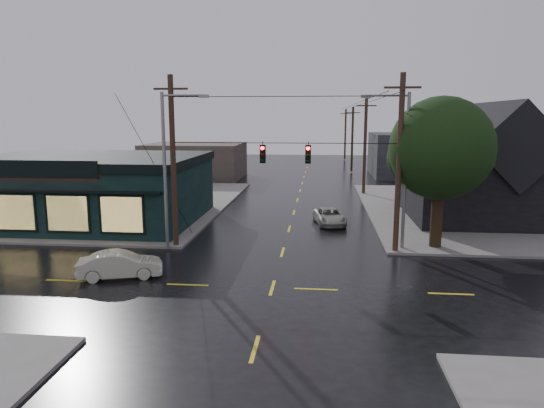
# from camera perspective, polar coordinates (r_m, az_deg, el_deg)

# --- Properties ---
(ground_plane) EXTENTS (160.00, 160.00, 0.00)m
(ground_plane) POSITION_cam_1_polar(r_m,az_deg,el_deg) (22.66, 0.04, -9.83)
(ground_plane) COLOR black
(sidewalk_nw) EXTENTS (28.00, 28.00, 0.15)m
(sidewalk_nw) POSITION_cam_1_polar(r_m,az_deg,el_deg) (47.37, -22.19, 0.10)
(sidewalk_nw) COLOR slate
(sidewalk_nw) RESTS_ON ground
(sidewalk_ne) EXTENTS (28.00, 28.00, 0.15)m
(sidewalk_ne) POSITION_cam_1_polar(r_m,az_deg,el_deg) (45.56, 28.75, -0.78)
(sidewalk_ne) COLOR slate
(sidewalk_ne) RESTS_ON ground
(pizza_shop) EXTENTS (16.30, 12.34, 4.90)m
(pizza_shop) POSITION_cam_1_polar(r_m,az_deg,el_deg) (38.53, -20.71, 1.78)
(pizza_shop) COLOR black
(pizza_shop) RESTS_ON ground
(ne_building) EXTENTS (12.60, 11.60, 8.75)m
(ne_building) POSITION_cam_1_polar(r_m,az_deg,el_deg) (40.44, 24.38, 4.63)
(ne_building) COLOR black
(ne_building) RESTS_ON ground
(corner_tree) EXTENTS (6.00, 6.00, 8.83)m
(corner_tree) POSITION_cam_1_polar(r_m,az_deg,el_deg) (29.76, 19.25, 6.13)
(corner_tree) COLOR black
(corner_tree) RESTS_ON ground
(utility_pole_nw) EXTENTS (2.00, 0.32, 10.15)m
(utility_pole_nw) POSITION_cam_1_polar(r_m,az_deg,el_deg) (30.01, -11.19, -4.98)
(utility_pole_nw) COLOR #312315
(utility_pole_nw) RESTS_ON ground
(utility_pole_ne) EXTENTS (2.00, 0.32, 10.15)m
(utility_pole_ne) POSITION_cam_1_polar(r_m,az_deg,el_deg) (29.09, 14.26, -5.60)
(utility_pole_ne) COLOR #312315
(utility_pole_ne) RESTS_ON ground
(utility_pole_far_a) EXTENTS (2.00, 0.32, 9.65)m
(utility_pole_far_a) POSITION_cam_1_polar(r_m,az_deg,el_deg) (49.99, 10.69, 1.10)
(utility_pole_far_a) COLOR #312315
(utility_pole_far_a) RESTS_ON ground
(utility_pole_far_b) EXTENTS (2.00, 0.32, 9.15)m
(utility_pole_far_b) POSITION_cam_1_polar(r_m,az_deg,el_deg) (69.76, 9.31, 3.69)
(utility_pole_far_b) COLOR #312315
(utility_pole_far_b) RESTS_ON ground
(utility_pole_far_c) EXTENTS (2.00, 0.32, 9.15)m
(utility_pole_far_c) POSITION_cam_1_polar(r_m,az_deg,el_deg) (89.63, 8.54, 5.13)
(utility_pole_far_c) COLOR #312315
(utility_pole_far_c) RESTS_ON ground
(span_signal_assembly) EXTENTS (13.00, 0.48, 1.23)m
(span_signal_assembly) POSITION_cam_1_polar(r_m,az_deg,el_deg) (27.83, 1.57, 5.95)
(span_signal_assembly) COLOR black
(span_signal_assembly) RESTS_ON ground
(streetlight_nw) EXTENTS (5.40, 0.30, 9.15)m
(streetlight_nw) POSITION_cam_1_polar(r_m,az_deg,el_deg) (29.46, -12.15, -5.31)
(streetlight_nw) COLOR gray
(streetlight_nw) RESTS_ON ground
(streetlight_ne) EXTENTS (5.40, 0.30, 9.15)m
(streetlight_ne) POSITION_cam_1_polar(r_m,az_deg,el_deg) (29.83, 15.02, -5.24)
(streetlight_ne) COLOR gray
(streetlight_ne) RESTS_ON ground
(bg_building_west) EXTENTS (12.00, 10.00, 4.40)m
(bg_building_west) POSITION_cam_1_polar(r_m,az_deg,el_deg) (63.51, -9.03, 5.06)
(bg_building_west) COLOR #41362F
(bg_building_west) RESTS_ON ground
(bg_building_east) EXTENTS (14.00, 12.00, 5.60)m
(bg_building_east) POSITION_cam_1_polar(r_m,az_deg,el_deg) (67.81, 17.61, 5.54)
(bg_building_east) COLOR #242429
(bg_building_east) RESTS_ON ground
(sedan_cream) EXTENTS (4.23, 2.54, 1.32)m
(sedan_cream) POSITION_cam_1_polar(r_m,az_deg,el_deg) (24.93, -17.43, -6.84)
(sedan_cream) COLOR #B7B6A0
(sedan_cream) RESTS_ON ground
(suv_silver) EXTENTS (2.65, 4.48, 1.17)m
(suv_silver) POSITION_cam_1_polar(r_m,az_deg,el_deg) (35.70, 6.78, -1.47)
(suv_silver) COLOR #98978D
(suv_silver) RESTS_ON ground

